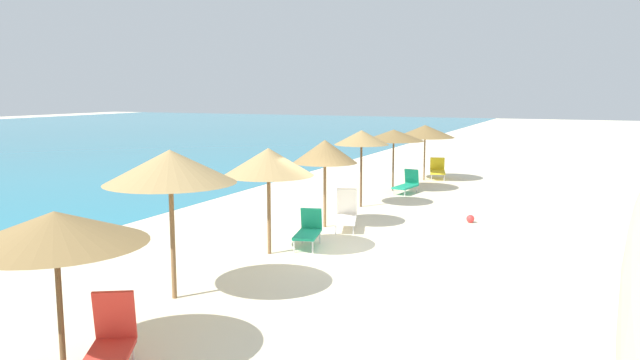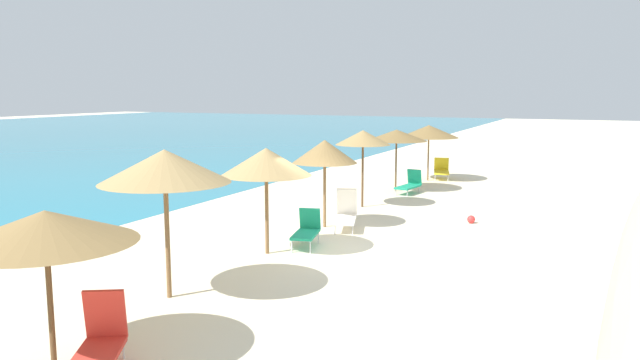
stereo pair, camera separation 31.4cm
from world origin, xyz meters
name	(u,v)px [view 1 (the left image)]	position (x,y,z in m)	size (l,w,h in m)	color
ground_plane	(344,251)	(0.00, 0.00, 0.00)	(160.00, 160.00, 0.00)	beige
beach_umbrella_1	(55,228)	(-7.98, 1.32, 2.14)	(2.64, 2.64, 2.39)	brown
beach_umbrella_2	(170,167)	(-4.73, 1.76, 2.64)	(2.56, 2.56, 2.97)	brown
beach_umbrella_3	(268,162)	(-1.00, 1.64, 2.34)	(2.27, 2.27, 2.69)	brown
beach_umbrella_4	(325,152)	(2.40, 1.58, 2.29)	(1.95, 1.95, 2.65)	brown
beach_umbrella_5	(361,138)	(5.92, 1.71, 2.46)	(1.93, 1.93, 2.73)	brown
beach_umbrella_6	(394,135)	(9.79, 1.72, 2.29)	(2.50, 2.50, 2.53)	brown
beach_umbrella_7	(425,131)	(13.28, 1.29, 2.26)	(2.69, 2.69, 2.54)	brown
lounge_chair_0	(346,213)	(2.46, 0.92, 0.46)	(1.58, 1.03, 1.17)	white
lounge_chair_1	(109,345)	(-7.78, 0.62, 0.42)	(1.57, 1.26, 1.11)	red
lounge_chair_2	(309,230)	(0.06, 1.04, 0.45)	(1.36, 0.85, 0.97)	#199972
lounge_chair_3	(407,184)	(9.47, 1.02, 0.37)	(1.44, 0.79, 0.93)	#199972
lounge_chair_4	(437,170)	(14.11, 0.86, 0.40)	(1.72, 1.06, 0.94)	yellow
beach_ball	(470,219)	(4.79, -2.35, 0.12)	(0.25, 0.25, 0.25)	red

